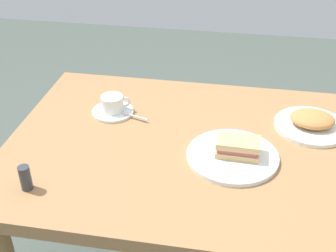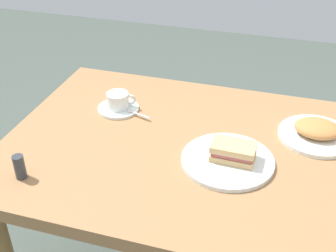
{
  "view_description": "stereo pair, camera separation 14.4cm",
  "coord_description": "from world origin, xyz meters",
  "px_view_note": "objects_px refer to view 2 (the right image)",
  "views": [
    {
      "loc": [
        -0.06,
        1.14,
        1.56
      ],
      "look_at": [
        0.15,
        -0.05,
        0.78
      ],
      "focal_mm": 46.86,
      "sensor_mm": 36.0,
      "label": 1
    },
    {
      "loc": [
        -0.2,
        1.11,
        1.56
      ],
      "look_at": [
        0.15,
        -0.05,
        0.78
      ],
      "focal_mm": 46.86,
      "sensor_mm": 36.0,
      "label": 2
    }
  ],
  "objects_px": {
    "sandwich_plate": "(228,161)",
    "salt_shaker": "(20,167)",
    "coffee_saucer": "(118,108)",
    "coffee_cup": "(118,100)",
    "spoon": "(134,113)",
    "sandwich_front": "(233,152)",
    "side_plate": "(316,136)",
    "dining_table": "(208,176)"
  },
  "relations": [
    {
      "from": "coffee_saucer",
      "to": "spoon",
      "type": "relative_size",
      "value": 1.52
    },
    {
      "from": "dining_table",
      "to": "sandwich_plate",
      "type": "distance_m",
      "value": 0.14
    },
    {
      "from": "sandwich_plate",
      "to": "spoon",
      "type": "distance_m",
      "value": 0.4
    },
    {
      "from": "coffee_cup",
      "to": "spoon",
      "type": "bearing_deg",
      "value": 161.27
    },
    {
      "from": "coffee_cup",
      "to": "spoon",
      "type": "relative_size",
      "value": 1.04
    },
    {
      "from": "sandwich_plate",
      "to": "sandwich_front",
      "type": "bearing_deg",
      "value": -165.93
    },
    {
      "from": "sandwich_front",
      "to": "coffee_cup",
      "type": "relative_size",
      "value": 1.31
    },
    {
      "from": "sandwich_plate",
      "to": "coffee_saucer",
      "type": "height_order",
      "value": "sandwich_plate"
    },
    {
      "from": "dining_table",
      "to": "coffee_saucer",
      "type": "bearing_deg",
      "value": -21.44
    },
    {
      "from": "coffee_saucer",
      "to": "salt_shaker",
      "type": "relative_size",
      "value": 1.96
    },
    {
      "from": "dining_table",
      "to": "side_plate",
      "type": "xyz_separation_m",
      "value": [
        -0.32,
        -0.16,
        0.11
      ]
    },
    {
      "from": "sandwich_front",
      "to": "coffee_cup",
      "type": "distance_m",
      "value": 0.49
    },
    {
      "from": "sandwich_front",
      "to": "coffee_saucer",
      "type": "bearing_deg",
      "value": -23.23
    },
    {
      "from": "coffee_saucer",
      "to": "spoon",
      "type": "height_order",
      "value": "spoon"
    },
    {
      "from": "sandwich_front",
      "to": "coffee_saucer",
      "type": "xyz_separation_m",
      "value": [
        0.45,
        -0.19,
        -0.04
      ]
    },
    {
      "from": "coffee_cup",
      "to": "spoon",
      "type": "distance_m",
      "value": 0.08
    },
    {
      "from": "sandwich_plate",
      "to": "salt_shaker",
      "type": "relative_size",
      "value": 3.73
    },
    {
      "from": "spoon",
      "to": "coffee_saucer",
      "type": "bearing_deg",
      "value": -17.86
    },
    {
      "from": "dining_table",
      "to": "coffee_cup",
      "type": "relative_size",
      "value": 13.03
    },
    {
      "from": "coffee_cup",
      "to": "side_plate",
      "type": "bearing_deg",
      "value": -178.37
    },
    {
      "from": "sandwich_plate",
      "to": "coffee_saucer",
      "type": "distance_m",
      "value": 0.48
    },
    {
      "from": "sandwich_plate",
      "to": "spoon",
      "type": "height_order",
      "value": "spoon"
    },
    {
      "from": "sandwich_plate",
      "to": "side_plate",
      "type": "bearing_deg",
      "value": -139.51
    },
    {
      "from": "sandwich_front",
      "to": "spoon",
      "type": "distance_m",
      "value": 0.41
    },
    {
      "from": "coffee_saucer",
      "to": "side_plate",
      "type": "height_order",
      "value": "side_plate"
    },
    {
      "from": "coffee_saucer",
      "to": "sandwich_plate",
      "type": "bearing_deg",
      "value": 155.73
    },
    {
      "from": "sandwich_plate",
      "to": "salt_shaker",
      "type": "distance_m",
      "value": 0.61
    },
    {
      "from": "dining_table",
      "to": "sandwich_front",
      "type": "distance_m",
      "value": 0.18
    },
    {
      "from": "dining_table",
      "to": "side_plate",
      "type": "relative_size",
      "value": 5.39
    },
    {
      "from": "coffee_cup",
      "to": "salt_shaker",
      "type": "xyz_separation_m",
      "value": [
        0.12,
        0.44,
        -0.0
      ]
    },
    {
      "from": "dining_table",
      "to": "coffee_saucer",
      "type": "xyz_separation_m",
      "value": [
        0.37,
        -0.14,
        0.11
      ]
    },
    {
      "from": "sandwich_plate",
      "to": "coffee_saucer",
      "type": "xyz_separation_m",
      "value": [
        0.43,
        -0.2,
        -0.0
      ]
    },
    {
      "from": "dining_table",
      "to": "spoon",
      "type": "bearing_deg",
      "value": -22.27
    },
    {
      "from": "side_plate",
      "to": "salt_shaker",
      "type": "height_order",
      "value": "salt_shaker"
    },
    {
      "from": "dining_table",
      "to": "salt_shaker",
      "type": "distance_m",
      "value": 0.59
    },
    {
      "from": "coffee_cup",
      "to": "salt_shaker",
      "type": "relative_size",
      "value": 1.35
    },
    {
      "from": "spoon",
      "to": "coffee_cup",
      "type": "bearing_deg",
      "value": -18.73
    },
    {
      "from": "sandwich_front",
      "to": "spoon",
      "type": "bearing_deg",
      "value": -24.2
    },
    {
      "from": "sandwich_plate",
      "to": "coffee_saucer",
      "type": "bearing_deg",
      "value": -24.27
    },
    {
      "from": "dining_table",
      "to": "sandwich_front",
      "type": "bearing_deg",
      "value": 149.23
    },
    {
      "from": "sandwich_plate",
      "to": "side_plate",
      "type": "distance_m",
      "value": 0.33
    },
    {
      "from": "dining_table",
      "to": "salt_shaker",
      "type": "bearing_deg",
      "value": 30.85
    }
  ]
}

